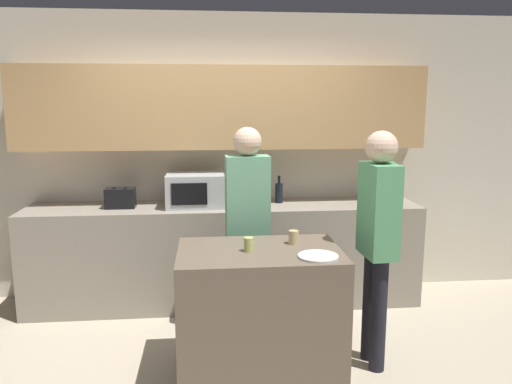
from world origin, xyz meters
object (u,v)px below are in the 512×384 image
Objects in this scene: bottle_1 at (265,192)px; person_left at (378,229)px; potted_plant at (391,182)px; cup_0 at (249,244)px; bottle_2 at (279,192)px; person_center at (248,214)px; microwave at (195,190)px; toaster at (120,198)px; bottle_0 at (253,193)px; cup_1 at (294,237)px; plate_on_island at (318,256)px.

person_left is at bearing -63.30° from bottle_1.
cup_0 is (-1.46, -1.32, -0.19)m from potted_plant.
person_left reaches higher than bottle_2.
bottle_2 is 0.15× the size of person_center.
person_center is (0.42, -0.66, -0.08)m from microwave.
toaster is 1.20m from bottle_0.
bottle_1 is (-1.19, 0.03, -0.08)m from potted_plant.
microwave is 0.79m from person_center.
person_center is at bearing 86.04° from cup_0.
cup_1 is (-1.13, -1.17, -0.19)m from potted_plant.
bottle_2 is (1.45, 0.09, 0.01)m from toaster.
person_center is at bearing -57.62° from microwave.
potted_plant reaches higher than bottle_1.
bottle_1 reaches higher than microwave.
potted_plant is 0.23× the size of person_center.
toaster is 0.66× the size of potted_plant.
person_left is (1.28, -1.24, -0.08)m from microwave.
bottle_0 is 0.27m from bottle_2.
bottle_1 is 0.15m from bottle_2.
microwave is 1.83m from potted_plant.
microwave is at bearing -179.95° from potted_plant.
person_center is at bearing 115.15° from plate_on_island.
toaster is at bearing 139.64° from cup_1.
bottle_0 reaches higher than toaster.
person_center is (-0.86, 0.57, 0.00)m from person_left.
cup_0 is at bearing -137.88° from potted_plant.
bottle_0 is (-1.30, 0.00, -0.09)m from potted_plant.
toaster is 2.31m from person_left.
person_center is (-0.39, 0.82, 0.10)m from plate_on_island.
cup_0 is at bearing 91.51° from person_left.
bottle_1 reaches higher than cup_0.
bottle_0 reaches higher than cup_0.
microwave is at bearing 42.72° from person_left.
microwave is 1.37m from cup_1.
bottle_2 is at bearing -118.22° from person_center.
bottle_2 is (-1.05, 0.09, -0.10)m from potted_plant.
person_center is at bearing -99.00° from bottle_0.
bottle_0 is 0.17× the size of person_left.
person_left is at bearing -58.81° from bottle_0.
potted_plant is at bearing 0.05° from microwave.
person_left is at bearing -32.42° from toaster.
cup_1 is at bearing 79.63° from person_left.
bottle_1 is 1.37m from cup_0.
person_center is at bearing -154.71° from potted_plant.
cup_1 is (-0.10, 0.32, 0.04)m from plate_on_island.
bottle_2 is at bearing 6.64° from microwave.
potted_plant is at bearing 45.99° from cup_1.
cup_0 is at bearing 158.16° from plate_on_island.
person_left is (0.91, 0.08, 0.06)m from cup_0.
person_center reaches higher than microwave.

